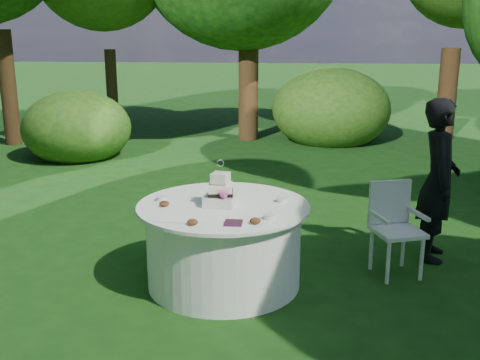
% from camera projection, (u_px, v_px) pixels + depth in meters
% --- Properties ---
extents(ground, '(80.00, 80.00, 0.00)m').
position_uv_depth(ground, '(224.00, 283.00, 5.24)').
color(ground, '#12380F').
rests_on(ground, ground).
extents(napkins, '(0.14, 0.14, 0.02)m').
position_uv_depth(napkins, '(233.00, 223.00, 4.52)').
color(napkins, '#421C31').
rests_on(napkins, table).
extents(feather_plume, '(0.48, 0.07, 0.01)m').
position_uv_depth(feather_plume, '(178.00, 221.00, 4.57)').
color(feather_plume, white).
rests_on(feather_plume, table).
extents(guest, '(0.50, 0.66, 1.65)m').
position_uv_depth(guest, '(439.00, 180.00, 5.64)').
color(guest, black).
rests_on(guest, ground).
extents(table, '(1.56, 1.56, 0.77)m').
position_uv_depth(table, '(224.00, 244.00, 5.14)').
color(table, white).
rests_on(table, ground).
extents(cake, '(0.30, 0.30, 0.41)m').
position_uv_depth(cake, '(221.00, 193.00, 5.00)').
color(cake, silver).
rests_on(cake, table).
extents(chair, '(0.54, 0.54, 0.89)m').
position_uv_depth(chair, '(394.00, 221.00, 5.37)').
color(chair, white).
rests_on(chair, ground).
extents(votives, '(1.20, 0.59, 0.04)m').
position_uv_depth(votives, '(236.00, 205.00, 4.97)').
color(votives, silver).
rests_on(votives, table).
extents(petal_cups, '(0.93, 0.56, 0.05)m').
position_uv_depth(petal_cups, '(203.00, 215.00, 4.67)').
color(petal_cups, '#562D16').
rests_on(petal_cups, table).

